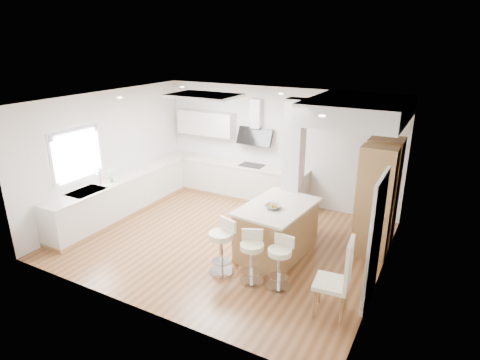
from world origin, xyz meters
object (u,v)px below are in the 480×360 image
Objects in this scene: bar_stool_c at (280,260)px; bar_stool_a at (222,244)px; peninsula at (277,229)px; bar_stool_b at (252,254)px; dining_chair at (340,276)px.

bar_stool_a is at bearing -170.43° from bar_stool_c.
peninsula reaches higher than bar_stool_b.
bar_stool_a is at bearing -112.53° from peninsula.
peninsula is 1.96m from dining_chair.
peninsula is 1.37× the size of dining_chair.
dining_chair is at bearing 12.25° from bar_stool_a.
bar_stool_b is 1.01× the size of bar_stool_c.
bar_stool_c is at bearing -58.00° from peninsula.
peninsula is 1.10m from bar_stool_c.
bar_stool_c is 0.72× the size of dining_chair.
bar_stool_b is at bearing 16.19° from bar_stool_a.
bar_stool_b is at bearing -164.86° from bar_stool_c.
bar_stool_c is (0.47, 0.07, -0.01)m from bar_stool_b.
bar_stool_c is at bearing 160.75° from dining_chair.
bar_stool_b is 0.73× the size of dining_chair.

